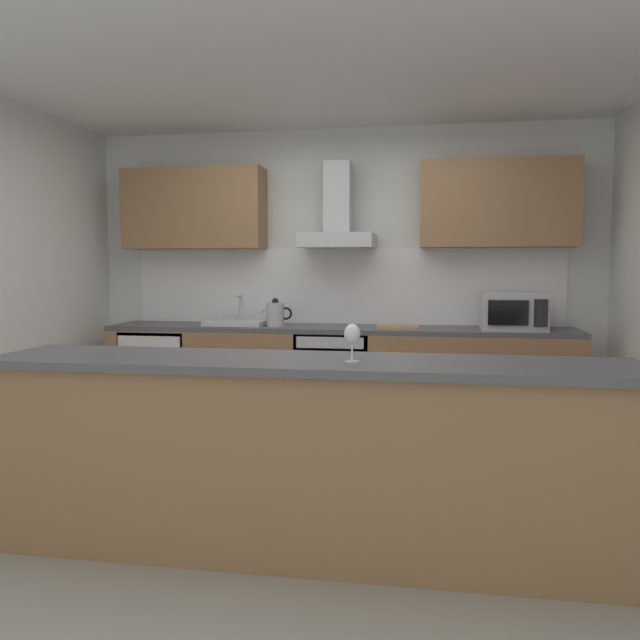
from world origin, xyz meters
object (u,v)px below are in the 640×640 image
object	(u,v)px
chopping_board	(398,327)
range_hood	(338,221)
microwave	(513,311)
kettle	(275,314)
oven	(335,379)
wine_glass	(352,336)
refrigerator	(163,378)
sink	(237,322)

from	to	relation	value
chopping_board	range_hood	bearing A→B (deg)	163.67
microwave	kettle	xyz separation A→B (m)	(-1.93, -0.01, -0.04)
oven	wine_glass	size ratio (longest dim) A/B	4.50
refrigerator	kettle	world-z (taller)	kettle
microwave	chopping_board	distance (m)	0.92
refrigerator	microwave	distance (m)	3.02
refrigerator	sink	bearing A→B (deg)	1.16
microwave	sink	size ratio (longest dim) A/B	1.00
refrigerator	wine_glass	world-z (taller)	wine_glass
range_hood	chopping_board	bearing A→B (deg)	-16.33
kettle	range_hood	distance (m)	0.94
refrigerator	kettle	distance (m)	1.18
wine_glass	chopping_board	xyz separation A→B (m)	(0.08, 2.37, -0.17)
refrigerator	chopping_board	distance (m)	2.11
oven	microwave	distance (m)	1.55
oven	wine_glass	bearing A→B (deg)	-79.55
wine_glass	chopping_board	distance (m)	2.38
refrigerator	chopping_board	xyz separation A→B (m)	(2.05, -0.02, 0.49)
microwave	range_hood	world-z (taller)	range_hood
oven	chopping_board	size ratio (longest dim) A/B	2.35
microwave	range_hood	distance (m)	1.62
oven	microwave	world-z (taller)	microwave
wine_glass	sink	bearing A→B (deg)	118.34
refrigerator	microwave	xyz separation A→B (m)	(2.96, -0.03, 0.62)
oven	kettle	size ratio (longest dim) A/B	2.77
oven	wine_glass	xyz separation A→B (m)	(0.44, -2.39, 0.62)
microwave	range_hood	bearing A→B (deg)	173.72
range_hood	refrigerator	bearing A→B (deg)	-175.06
oven	range_hood	world-z (taller)	range_hood
microwave	oven	bearing A→B (deg)	178.88
microwave	sink	world-z (taller)	microwave
microwave	chopping_board	size ratio (longest dim) A/B	1.47
refrigerator	chopping_board	world-z (taller)	chopping_board
oven	range_hood	size ratio (longest dim) A/B	1.11
microwave	kettle	size ratio (longest dim) A/B	1.73
oven	sink	bearing A→B (deg)	179.26
kettle	refrigerator	bearing A→B (deg)	178.27
wine_glass	oven	bearing A→B (deg)	100.45
sink	range_hood	xyz separation A→B (m)	(0.85, 0.12, 0.86)
chopping_board	oven	bearing A→B (deg)	177.41
microwave	chopping_board	xyz separation A→B (m)	(-0.91, 0.00, -0.14)
oven	microwave	size ratio (longest dim) A/B	1.60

